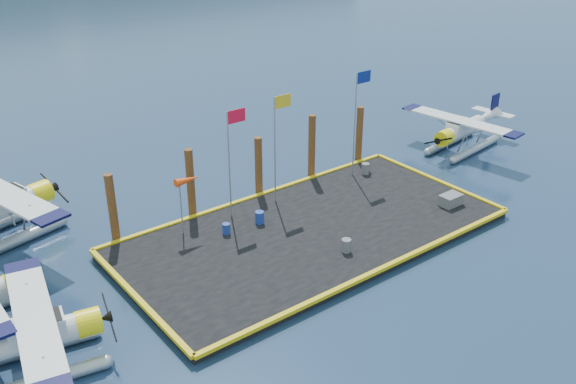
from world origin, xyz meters
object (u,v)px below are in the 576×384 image
at_px(flagpole_red, 232,148).
at_px(piling_2, 259,168).
at_px(seaplane_a, 28,342).
at_px(drum_0, 226,229).
at_px(flagpole_yellow, 278,133).
at_px(windsock, 188,181).
at_px(piling_1, 191,185).
at_px(crate, 451,200).
at_px(flagpole_blue, 358,109).
at_px(drum_4, 365,169).
at_px(piling_3, 312,148).
at_px(drum_5, 260,217).
at_px(drum_1, 346,245).
at_px(piling_0, 113,211).
at_px(piling_4, 359,136).
at_px(seaplane_d, 461,132).

bearing_deg(flagpole_red, piling_2, 29.80).
height_order(seaplane_a, drum_0, seaplane_a).
height_order(seaplane_a, flagpole_yellow, flagpole_yellow).
xyz_separation_m(seaplane_a, piling_2, (15.50, 6.93, 0.52)).
height_order(windsock, piling_1, piling_1).
height_order(seaplane_a, crate, seaplane_a).
relative_size(piling_1, piling_2, 1.11).
bearing_deg(flagpole_blue, seaplane_a, -166.21).
relative_size(drum_4, piling_3, 0.16).
distance_m(drum_0, flagpole_blue, 11.28).
xyz_separation_m(seaplane_a, piling_3, (19.50, 6.93, 0.77)).
bearing_deg(piling_3, drum_5, -152.99).
xyz_separation_m(drum_1, piling_0, (-8.46, 8.18, 1.26)).
bearing_deg(drum_5, seaplane_a, -164.22).
bearing_deg(piling_0, seaplane_a, -133.19).
bearing_deg(flagpole_blue, piling_0, 173.99).
bearing_deg(piling_2, seaplane_a, -155.93).
xyz_separation_m(flagpole_yellow, flagpole_blue, (5.99, -0.00, 0.17)).
height_order(drum_4, drum_5, drum_4).
xyz_separation_m(flagpole_red, windsock, (-2.73, 0.00, -1.17)).
bearing_deg(drum_0, drum_5, -3.53).
height_order(flagpole_blue, piling_3, flagpole_blue).
height_order(flagpole_yellow, piling_0, flagpole_yellow).
height_order(drum_5, flagpole_red, flagpole_red).
xyz_separation_m(piling_2, piling_3, (4.00, 0.00, 0.25)).
relative_size(drum_4, flagpole_red, 0.12).
xyz_separation_m(piling_0, piling_3, (13.00, 0.00, 0.15)).
distance_m(flagpole_yellow, piling_2, 3.07).
height_order(seaplane_a, piling_4, piling_4).
relative_size(crate, piling_3, 0.29).
xyz_separation_m(crate, piling_0, (-16.57, 8.03, 1.29)).
xyz_separation_m(drum_4, flagpole_red, (-9.54, 0.37, 3.65)).
bearing_deg(windsock, crate, -26.15).
height_order(flagpole_red, piling_2, flagpole_red).
bearing_deg(piling_2, drum_0, -144.41).
bearing_deg(drum_0, drum_1, -54.06).
distance_m(drum_1, piling_0, 11.84).
height_order(drum_4, piling_2, piling_2).
relative_size(seaplane_a, piling_2, 2.36).
distance_m(seaplane_a, flagpole_yellow, 16.88).
xyz_separation_m(seaplane_d, piling_2, (-15.38, 2.46, 0.55)).
height_order(drum_0, drum_4, drum_4).
height_order(drum_0, drum_5, drum_5).
distance_m(drum_1, piling_1, 9.19).
height_order(seaplane_d, drum_1, seaplane_d).
xyz_separation_m(windsock, piling_0, (-3.47, 1.60, -1.23)).
bearing_deg(crate, seaplane_d, 35.49).
xyz_separation_m(piling_0, piling_4, (17.00, 0.00, 0.00)).
bearing_deg(drum_5, flagpole_blue, 10.58).
height_order(seaplane_a, piling_2, piling_2).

